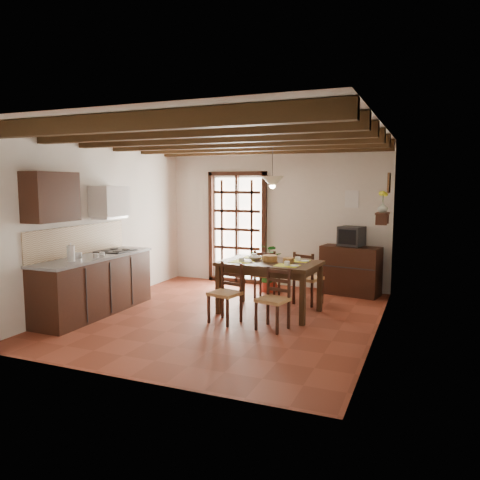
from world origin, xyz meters
The scene contains 25 objects.
ground_plane centered at (0.00, 0.00, 0.00)m, with size 5.00×5.00×0.00m, color brown.
room_shell centered at (0.00, 0.00, 1.82)m, with size 4.52×5.02×2.81m.
ceiling_beams centered at (0.00, 0.00, 2.69)m, with size 4.50×4.34×0.20m.
french_door centered at (-0.80, 2.45, 1.18)m, with size 1.26×0.11×2.32m.
kitchen_counter centered at (-1.96, -0.60, 0.47)m, with size 0.64×2.25×1.38m.
upper_cabinet centered at (-2.08, -1.30, 1.85)m, with size 0.35×0.80×0.70m, color black.
range_hood centered at (-2.05, -0.05, 1.73)m, with size 0.38×0.60×0.54m.
counter_items centered at (-1.95, -0.51, 0.96)m, with size 0.50×1.43×0.25m.
dining_table centered at (0.57, 0.49, 0.72)m, with size 1.58×1.08×0.82m.
chair_near_left centered at (0.14, -0.25, 0.28)m, with size 0.49×0.47×0.88m.
chair_near_right centered at (0.89, -0.31, 0.27)m, with size 0.47×0.45×0.86m.
chair_far_left centered at (0.25, 1.29, 0.28)m, with size 0.43×0.41×0.89m.
chair_far_right centered at (1.00, 1.24, 0.28)m, with size 0.51×0.50×0.90m.
table_setting centered at (0.57, 0.49, 0.92)m, with size 1.10×0.73×0.10m.
table_bowl centered at (0.30, 0.57, 0.85)m, with size 0.22×0.22×0.05m, color white.
sideboard centered at (1.55, 2.23, 0.45)m, with size 1.05×0.47×0.90m, color black.
crt_tv centered at (1.55, 2.22, 1.09)m, with size 0.49×0.47×0.35m.
fuse_box centered at (1.50, 2.48, 1.75)m, with size 0.25×0.03×0.32m, color white.
plant_pot centered at (0.08, 1.92, 0.11)m, with size 0.35×0.35×0.21m, color maroon.
potted_plant centered at (0.08, 1.92, 0.57)m, with size 1.72×1.47×1.91m, color #144C19.
wall_shelf centered at (2.14, 1.60, 1.51)m, with size 0.20×0.42×0.20m.
shelf_vase centered at (2.14, 1.60, 1.65)m, with size 0.15×0.15×0.15m, color #B2BFB2.
shelf_flowers centered at (2.14, 1.60, 1.86)m, with size 0.14×0.14×0.36m.
framed_picture centered at (2.22, 1.60, 2.05)m, with size 0.03×0.32×0.32m.
pendant_lamp centered at (0.57, 0.59, 2.08)m, with size 0.36×0.36×0.84m.
Camera 1 is at (2.88, -6.39, 2.03)m, focal length 35.00 mm.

